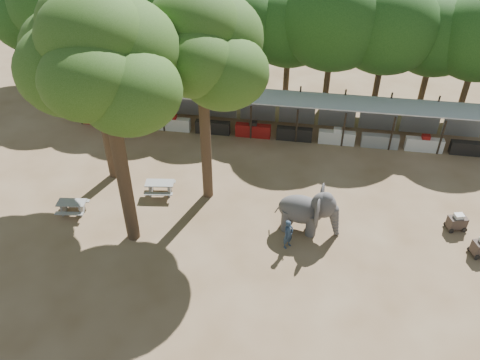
% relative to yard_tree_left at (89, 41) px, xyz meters
% --- Properties ---
extents(ground, '(100.00, 100.00, 0.00)m').
position_rel_yard_tree_left_xyz_m(ground, '(9.13, -7.19, -8.20)').
color(ground, brown).
rests_on(ground, ground).
extents(vendor_stalls, '(28.00, 2.99, 2.80)m').
position_rel_yard_tree_left_xyz_m(vendor_stalls, '(9.13, 6.65, -7.02)').
color(vendor_stalls, '#A9AAB1').
rests_on(vendor_stalls, ground).
extents(yard_tree_left, '(7.10, 6.90, 11.02)m').
position_rel_yard_tree_left_xyz_m(yard_tree_left, '(0.00, 0.00, 0.00)').
color(yard_tree_left, '#332316').
rests_on(yard_tree_left, ground).
extents(yard_tree_center, '(7.10, 6.90, 12.04)m').
position_rel_yard_tree_left_xyz_m(yard_tree_center, '(3.00, -5.00, 1.01)').
color(yard_tree_center, '#332316').
rests_on(yard_tree_center, ground).
extents(yard_tree_back, '(7.10, 6.90, 11.36)m').
position_rel_yard_tree_left_xyz_m(yard_tree_back, '(6.00, -1.00, 0.34)').
color(yard_tree_back, '#332316').
rests_on(yard_tree_back, ground).
extents(backdrop_trees, '(46.46, 5.95, 8.33)m').
position_rel_yard_tree_left_xyz_m(backdrop_trees, '(9.13, 11.81, -2.69)').
color(backdrop_trees, '#332316').
rests_on(backdrop_trees, ground).
extents(elephant, '(3.34, 2.51, 2.51)m').
position_rel_yard_tree_left_xyz_m(elephant, '(11.81, -3.18, -6.95)').
color(elephant, '#3E3C3C').
rests_on(elephant, ground).
extents(handler, '(0.67, 0.70, 1.63)m').
position_rel_yard_tree_left_xyz_m(handler, '(10.93, -4.65, -7.39)').
color(handler, '#26384C').
rests_on(handler, ground).
extents(picnic_table_near, '(1.65, 1.52, 0.75)m').
position_rel_yard_tree_left_xyz_m(picnic_table_near, '(-0.72, -3.94, -7.71)').
color(picnic_table_near, gray).
rests_on(picnic_table_near, ground).
extents(picnic_table_far, '(1.78, 1.64, 0.80)m').
position_rel_yard_tree_left_xyz_m(picnic_table_far, '(3.43, -1.53, -7.68)').
color(picnic_table_far, gray).
rests_on(picnic_table_far, ground).
extents(cart_back, '(1.13, 0.90, 0.97)m').
position_rel_yard_tree_left_xyz_m(cart_back, '(19.44, -1.93, -7.72)').
color(cart_back, '#332822').
rests_on(cart_back, ground).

